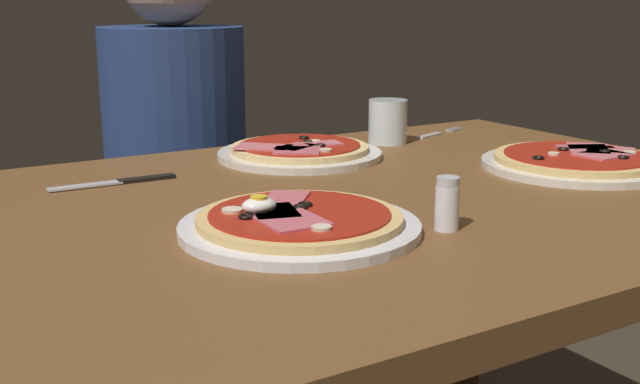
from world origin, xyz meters
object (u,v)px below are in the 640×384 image
Objects in this scene: pizza_across_left at (300,151)px; water_glass_near at (388,124)px; fork at (437,134)px; salt_shaker at (449,204)px; pizza_foreground at (298,223)px; knife at (122,181)px; pizza_across_right at (576,161)px; dining_table at (355,267)px; diner_person at (179,210)px.

water_glass_near is (0.22, 0.04, 0.03)m from pizza_across_left.
fork is 0.68m from salt_shaker.
knife is (-0.10, 0.36, -0.01)m from pizza_foreground.
pizza_across_left is 0.47m from pizza_across_right.
dining_table is 0.44m from pizza_across_right.
fork is at bearing 8.28° from water_glass_near.
pizza_foreground reaches higher than dining_table.
pizza_across_left is at bearing 76.71° from dining_table.
diner_person is (-0.40, 0.80, -0.22)m from pizza_across_right.
water_glass_near is 0.15m from fork.
dining_table is 0.77m from diner_person.
water_glass_near is 0.57m from diner_person.
pizza_foreground is 0.38m from knife.
pizza_across_right is at bearing -22.99° from knife.
fork is 0.13× the size of diner_person.
pizza_across_right is at bearing -5.39° from dining_table.
water_glass_near reaches higher than dining_table.
knife is 0.62m from diner_person.
water_glass_near is (0.29, 0.31, 0.15)m from dining_table.
diner_person is (-0.05, 0.48, -0.22)m from pizza_across_left.
pizza_across_left is 0.94× the size of pizza_across_right.
pizza_across_left is 0.37m from fork.
fork is 0.79× the size of knife.
dining_table is at bearing 88.79° from diner_person.
salt_shaker is (-0.41, -0.16, 0.02)m from pizza_across_right.
knife is (-0.27, 0.25, 0.11)m from dining_table.
salt_shaker reaches higher than dining_table.
dining_table is at bearing 174.61° from pizza_across_right.
knife is 0.17× the size of diner_person.
pizza_foreground reaches higher than knife.
fork is (0.43, 0.33, 0.11)m from dining_table.
pizza_across_right reaches higher than fork.
pizza_foreground is 0.74m from fork.
diner_person is at bearing 134.14° from fork.
pizza_foreground is at bearing -120.07° from pizza_across_left.
diner_person reaches higher than pizza_across_left.
salt_shaker is at bearing -59.15° from knife.
diner_person reaches higher than pizza_foreground.
pizza_across_left is at bearing 82.55° from salt_shaker.
pizza_across_left is at bearing 4.71° from knife.
fork reaches higher than dining_table.
pizza_across_left is 0.33m from knife.
dining_table is 0.23m from pizza_foreground.
pizza_across_right reaches higher than dining_table.
water_glass_near is at bearing 43.71° from pizza_foreground.
pizza_foreground is 4.43× the size of salt_shaker.
pizza_across_left is at bearing 59.93° from pizza_foreground.
water_glass_near reaches higher than pizza_across_right.
diner_person is (0.01, 0.96, -0.24)m from salt_shaker.
dining_table is 1.10× the size of diner_person.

